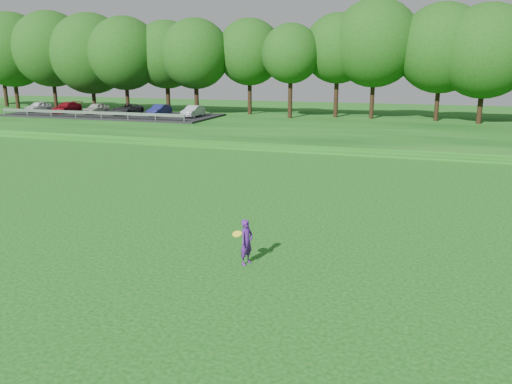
% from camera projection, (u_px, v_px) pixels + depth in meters
% --- Properties ---
extents(ground, '(140.00, 140.00, 0.00)m').
position_uv_depth(ground, '(158.00, 236.00, 18.39)').
color(ground, '#0D450F').
rests_on(ground, ground).
extents(berm, '(130.00, 30.00, 0.60)m').
position_uv_depth(berm, '(326.00, 125.00, 49.62)').
color(berm, '#0D450F').
rests_on(berm, ground).
extents(walking_path, '(130.00, 1.60, 0.04)m').
position_uv_depth(walking_path, '(291.00, 150.00, 36.80)').
color(walking_path, gray).
rests_on(walking_path, ground).
extents(treeline, '(104.00, 7.00, 15.00)m').
position_uv_depth(treeline, '(335.00, 45.00, 51.38)').
color(treeline, '#17440F').
rests_on(treeline, berm).
extents(parking_lot, '(24.00, 9.00, 1.38)m').
position_uv_depth(parking_lot, '(110.00, 112.00, 55.64)').
color(parking_lot, black).
rests_on(parking_lot, berm).
extents(woman, '(0.64, 0.63, 1.46)m').
position_uv_depth(woman, '(246.00, 242.00, 15.60)').
color(woman, '#4F1C7E').
rests_on(woman, ground).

